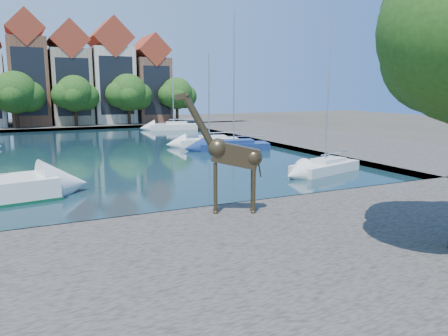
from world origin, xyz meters
name	(u,v)px	position (x,y,z in m)	size (l,w,h in m)	color
ground	(170,221)	(0.00, 0.00, 0.00)	(160.00, 160.00, 0.00)	#38332B
water_basin	(90,152)	(0.00, 24.00, 0.04)	(38.00, 50.00, 0.08)	black
near_quay	(241,273)	(0.00, -7.00, 0.25)	(50.00, 14.00, 0.50)	#544D48
far_quay	(59,125)	(0.00, 56.00, 0.25)	(60.00, 16.00, 0.50)	#544D48
right_quay	(307,138)	(25.00, 24.00, 0.25)	(14.00, 52.00, 0.50)	#544D48
townhouse_center	(28,73)	(-4.00, 55.99, 8.36)	(5.44, 9.18, 16.93)	brown
townhouse_east_inner	(69,78)	(2.00, 55.99, 7.73)	(5.94, 9.18, 15.79)	tan
townhouse_east_mid	(111,76)	(8.50, 55.99, 8.10)	(6.43, 9.18, 16.65)	beige
townhouse_east_end	(149,82)	(15.00, 55.99, 7.11)	(5.44, 9.18, 14.43)	brown
far_tree_mid_west	(16,94)	(-5.89, 50.49, 5.29)	(7.80, 6.00, 8.00)	#332114
far_tree_mid_east	(75,95)	(2.10, 50.49, 5.13)	(7.02, 5.40, 7.52)	#332114
far_tree_east	(129,94)	(10.11, 50.49, 5.24)	(7.54, 5.80, 7.84)	#332114
far_tree_far_east	(177,95)	(18.09, 50.49, 5.08)	(6.76, 5.20, 7.36)	#332114
giraffe_statue	(229,155)	(2.31, -1.39, 3.11)	(3.56, 1.79, 5.31)	#3D311E
sailboat_right_a	(325,165)	(13.64, 6.19, 0.63)	(6.06, 3.55, 10.66)	silver
sailboat_right_b	(234,144)	(12.92, 19.39, 0.65)	(7.12, 3.95, 12.97)	navy
sailboat_right_c	(209,141)	(12.00, 23.26, 0.65)	(6.59, 3.44, 9.46)	white
sailboat_right_d	(174,125)	(14.80, 43.01, 0.68)	(7.19, 3.74, 9.47)	silver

